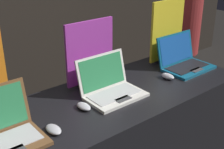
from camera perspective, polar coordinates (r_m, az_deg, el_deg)
laptop_front at (r=1.66m, az=-19.39°, el=-9.74°), size 0.36×0.31×0.26m
mouse_front at (r=1.69m, az=-10.65°, el=-9.83°), size 0.07×0.11×0.03m
laptop_middle at (r=2.01m, az=-0.29°, el=-2.24°), size 0.37×0.30×0.25m
mouse_middle at (r=1.88m, az=-5.18°, el=-5.84°), size 0.06×0.11×0.03m
promo_stand_middle at (r=2.11m, az=-4.04°, el=3.61°), size 0.37×0.07×0.45m
laptop_back at (r=2.50m, az=12.96°, el=2.50°), size 0.39×0.30×0.25m
mouse_back at (r=2.29m, az=10.18°, el=-0.32°), size 0.06×0.11×0.04m
promo_stand_back at (r=2.55m, az=10.00°, el=7.54°), size 0.35×0.07×0.50m
person_bystander at (r=3.39m, az=12.81°, el=5.17°), size 0.32×0.32×1.71m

